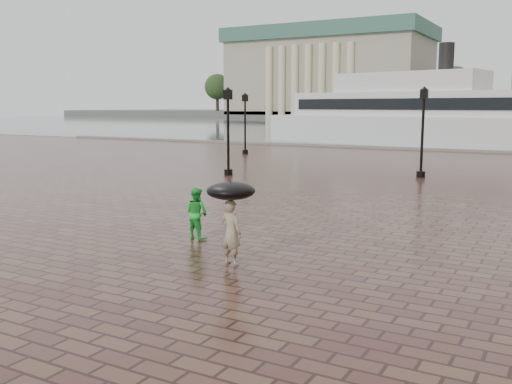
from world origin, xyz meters
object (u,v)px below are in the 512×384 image
adult_pedestrian (231,232)px  ferry_near (409,115)px  street_lamps (290,127)px  child_pedestrian (196,213)px

adult_pedestrian → ferry_near: 43.10m
street_lamps → child_pedestrian: bearing=-71.9°
adult_pedestrian → child_pedestrian: (-2.18, 1.73, -0.05)m
adult_pedestrian → child_pedestrian: adult_pedestrian is taller
adult_pedestrian → ferry_near: bearing=-70.6°
adult_pedestrian → ferry_near: size_ratio=0.05×
ferry_near → adult_pedestrian: bearing=-69.7°
street_lamps → ferry_near: 22.78m
ferry_near → street_lamps: bearing=-81.8°
child_pedestrian → street_lamps: bearing=-62.9°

